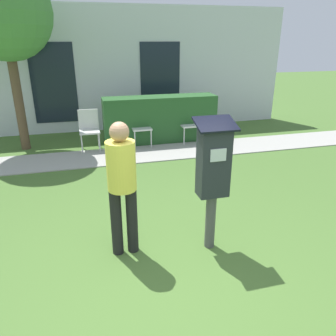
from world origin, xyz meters
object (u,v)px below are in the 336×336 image
Objects in this scene: parking_meter at (213,169)px; outdoor_chair_left at (89,127)px; outdoor_chair_right at (188,120)px; person_standing at (122,180)px; outdoor_chair_middle at (140,123)px.

parking_meter reaches higher than outdoor_chair_left.
parking_meter is 4.42m from outdoor_chair_right.
outdoor_chair_left is 1.00× the size of outdoor_chair_right.
parking_meter reaches higher than outdoor_chair_right.
person_standing reaches higher than outdoor_chair_middle.
outdoor_chair_middle is 1.00× the size of outdoor_chair_right.
outdoor_chair_left is 2.35m from outdoor_chair_right.
person_standing is 4.63m from outdoor_chair_right.
parking_meter is 4.46m from outdoor_chair_left.
outdoor_chair_right is at bearing 75.30° from parking_meter.
outdoor_chair_right is (1.17, -0.00, 0.00)m from outdoor_chair_middle.
parking_meter is at bearing -86.31° from outdoor_chair_left.
person_standing is 1.76× the size of outdoor_chair_left.
outdoor_chair_left is at bearing 86.01° from person_standing.
outdoor_chair_left is 1.00× the size of outdoor_chair_middle.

